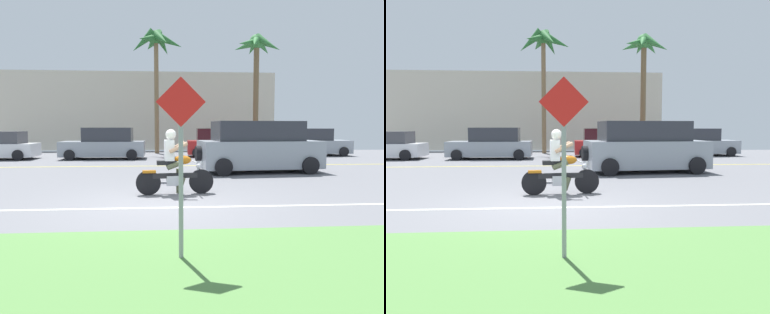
# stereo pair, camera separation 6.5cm
# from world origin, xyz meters

# --- Properties ---
(ground) EXTENTS (56.00, 30.00, 0.04)m
(ground) POSITION_xyz_m (0.00, 3.00, -0.02)
(ground) COLOR slate
(grass_median) EXTENTS (56.00, 3.80, 0.06)m
(grass_median) POSITION_xyz_m (0.00, -4.10, 0.03)
(grass_median) COLOR #548442
(grass_median) RESTS_ON ground
(lane_line_near) EXTENTS (50.40, 0.12, 0.01)m
(lane_line_near) POSITION_xyz_m (0.00, -0.33, 0.00)
(lane_line_near) COLOR silver
(lane_line_near) RESTS_ON ground
(lane_line_far) EXTENTS (50.40, 0.12, 0.01)m
(lane_line_far) POSITION_xyz_m (0.00, 7.94, 0.00)
(lane_line_far) COLOR yellow
(lane_line_far) RESTS_ON ground
(motorcyclist) EXTENTS (2.01, 0.66, 1.68)m
(motorcyclist) POSITION_xyz_m (0.36, 1.22, 0.71)
(motorcyclist) COLOR black
(motorcyclist) RESTS_ON ground
(suv_nearby) EXTENTS (4.84, 2.46, 1.96)m
(suv_nearby) POSITION_xyz_m (3.72, 5.61, 0.95)
(suv_nearby) COLOR #8C939E
(suv_nearby) RESTS_ON ground
(parked_car_1) EXTENTS (4.45, 1.88, 1.70)m
(parked_car_1) POSITION_xyz_m (-3.14, 11.78, 0.79)
(parked_car_1) COLOR #8C939E
(parked_car_1) RESTS_ON ground
(parked_car_2) EXTENTS (3.76, 1.99, 1.65)m
(parked_car_2) POSITION_xyz_m (3.24, 12.86, 0.76)
(parked_car_2) COLOR #AD1E1E
(parked_car_2) RESTS_ON ground
(parked_car_3) EXTENTS (4.33, 1.99, 1.64)m
(parked_car_3) POSITION_xyz_m (8.99, 13.14, 0.76)
(parked_car_3) COLOR #8C939E
(parked_car_3) RESTS_ON ground
(palm_tree_0) EXTENTS (3.16, 3.27, 7.64)m
(palm_tree_0) POSITION_xyz_m (6.03, 14.95, 6.48)
(palm_tree_0) COLOR brown
(palm_tree_0) RESTS_ON ground
(palm_tree_1) EXTENTS (3.55, 3.55, 8.07)m
(palm_tree_1) POSITION_xyz_m (-0.40, 15.66, 6.87)
(palm_tree_1) COLOR brown
(palm_tree_1) RESTS_ON ground
(street_sign) EXTENTS (0.62, 0.06, 2.36)m
(street_sign) POSITION_xyz_m (0.32, -3.44, 1.45)
(street_sign) COLOR gray
(street_sign) RESTS_ON ground
(building_far) EXTENTS (20.68, 4.00, 5.83)m
(building_far) POSITION_xyz_m (-1.83, 21.00, 2.92)
(building_far) COLOR beige
(building_far) RESTS_ON ground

